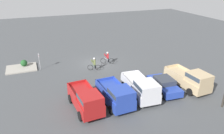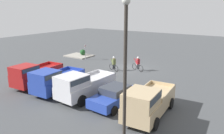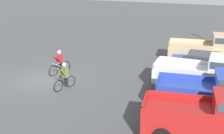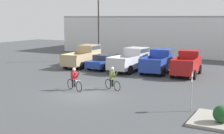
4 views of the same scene
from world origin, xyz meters
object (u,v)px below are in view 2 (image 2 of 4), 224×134
object	(u,v)px
pickup_truck_0	(148,102)
lamppost	(125,69)
pickup_truck_3	(35,74)
shrub	(83,52)
cyclist_1	(138,64)
pickup_truck_1	(82,85)
pickup_truck_2	(55,80)
fire_lane_sign	(85,50)
sedan_0	(115,95)
cyclist_0	(114,64)

from	to	relation	value
pickup_truck_0	lamppost	world-z (taller)	lamppost
pickup_truck_3	shrub	bearing A→B (deg)	-68.14
pickup_truck_3	cyclist_1	world-z (taller)	pickup_truck_3
pickup_truck_0	pickup_truck_1	size ratio (longest dim) A/B	1.01
pickup_truck_2	pickup_truck_3	size ratio (longest dim) A/B	0.98
pickup_truck_3	fire_lane_sign	size ratio (longest dim) A/B	2.23
sedan_0	cyclist_1	world-z (taller)	cyclist_1
pickup_truck_3	cyclist_0	world-z (taller)	pickup_truck_3
sedan_0	pickup_truck_0	bearing A→B (deg)	169.40
lamppost	cyclist_1	bearing A→B (deg)	-65.86
fire_lane_sign	shrub	size ratio (longest dim) A/B	2.64
sedan_0	lamppost	bearing A→B (deg)	126.98
cyclist_0	shrub	world-z (taller)	cyclist_0
shrub	pickup_truck_0	bearing A→B (deg)	142.33
pickup_truck_1	lamppost	size ratio (longest dim) A/B	0.72
pickup_truck_0	shrub	world-z (taller)	pickup_truck_0
pickup_truck_2	pickup_truck_3	xyz separation A→B (m)	(2.79, -0.11, 0.03)
cyclist_0	pickup_truck_1	bearing A→B (deg)	105.68
fire_lane_sign	pickup_truck_0	bearing A→B (deg)	142.71
pickup_truck_3	lamppost	distance (m)	12.77
pickup_truck_1	fire_lane_sign	distance (m)	13.84
sedan_0	pickup_truck_1	bearing A→B (deg)	7.35
pickup_truck_0	cyclist_1	bearing A→B (deg)	-60.17
pickup_truck_1	lamppost	bearing A→B (deg)	146.48
lamppost	pickup_truck_3	bearing A→B (deg)	-18.39
pickup_truck_0	pickup_truck_2	world-z (taller)	pickup_truck_0
cyclist_0	pickup_truck_2	bearing A→B (deg)	86.89
cyclist_0	cyclist_1	size ratio (longest dim) A/B	0.95
cyclist_1	fire_lane_sign	bearing A→B (deg)	-7.23
lamppost	shrub	world-z (taller)	lamppost
pickup_truck_2	cyclist_0	distance (m)	8.49
sedan_0	fire_lane_sign	xyz separation A→B (m)	(11.52, -10.40, 0.61)
sedan_0	fire_lane_sign	world-z (taller)	fire_lane_sign
pickup_truck_1	sedan_0	bearing A→B (deg)	-172.65
sedan_0	pickup_truck_2	world-z (taller)	pickup_truck_2
sedan_0	lamppost	world-z (taller)	lamppost
fire_lane_sign	shrub	world-z (taller)	fire_lane_sign
sedan_0	pickup_truck_2	distance (m)	5.63
pickup_truck_0	pickup_truck_2	bearing A→B (deg)	1.00
pickup_truck_3	cyclist_0	distance (m)	8.97
pickup_truck_0	cyclist_1	world-z (taller)	pickup_truck_0
pickup_truck_0	cyclist_0	world-z (taller)	pickup_truck_0
pickup_truck_0	sedan_0	distance (m)	2.90
sedan_0	pickup_truck_2	xyz separation A→B (m)	(5.58, 0.68, 0.35)
pickup_truck_0	sedan_0	size ratio (longest dim) A/B	1.22
pickup_truck_1	cyclist_0	bearing A→B (deg)	-74.32
pickup_truck_2	fire_lane_sign	size ratio (longest dim) A/B	2.18
pickup_truck_3	shrub	xyz separation A→B (m)	(5.05, -12.57, -0.56)
pickup_truck_0	cyclist_0	bearing A→B (deg)	-46.32
pickup_truck_0	sedan_0	world-z (taller)	pickup_truck_0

